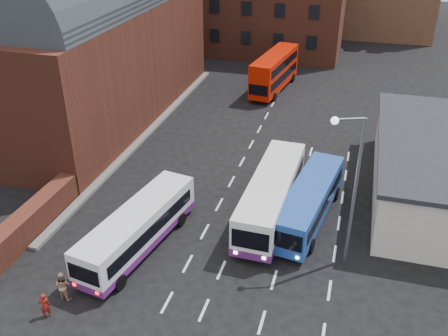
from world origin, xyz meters
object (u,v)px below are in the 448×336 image
(street_lamp, at_px, (351,179))
(bus_white_outbound, at_px, (138,226))
(bus_red_double, at_px, (274,71))
(bus_white_inbound, at_px, (271,193))
(pedestrian_red, at_px, (45,305))
(bus_blue, at_px, (309,201))
(pedestrian_beige, at_px, (63,285))

(street_lamp, bearing_deg, bus_white_outbound, -170.02)
(bus_white_outbound, bearing_deg, bus_red_double, 94.91)
(bus_red_double, relative_size, street_lamp, 1.11)
(bus_white_inbound, xyz_separation_m, bus_red_double, (-4.30, 23.49, 0.36))
(bus_red_double, bearing_deg, street_lamp, 116.23)
(bus_red_double, xyz_separation_m, pedestrian_red, (-4.71, -35.26, -1.34))
(bus_blue, height_order, bus_red_double, bus_red_double)
(pedestrian_beige, bearing_deg, street_lamp, -147.49)
(bus_white_inbound, height_order, street_lamp, street_lamp)
(bus_red_double, bearing_deg, pedestrian_beige, 90.08)
(bus_white_outbound, relative_size, bus_white_inbound, 0.92)
(bus_white_inbound, xyz_separation_m, pedestrian_red, (-9.01, -11.77, -0.98))
(pedestrian_red, bearing_deg, pedestrian_beige, -127.91)
(bus_white_inbound, distance_m, pedestrian_beige, 13.65)
(bus_white_inbound, bearing_deg, pedestrian_red, 54.18)
(bus_white_outbound, bearing_deg, bus_white_inbound, 48.43)
(bus_white_outbound, height_order, pedestrian_beige, bus_white_outbound)
(bus_white_outbound, distance_m, bus_white_inbound, 8.73)
(bus_blue, distance_m, bus_red_double, 24.34)
(pedestrian_beige, bearing_deg, bus_red_double, -92.33)
(bus_white_outbound, distance_m, pedestrian_red, 6.75)
(bus_white_outbound, xyz_separation_m, bus_red_double, (2.53, 28.93, 0.53))
(pedestrian_beige, bearing_deg, bus_white_inbound, -125.13)
(bus_white_inbound, height_order, bus_blue, bus_white_inbound)
(bus_white_inbound, bearing_deg, bus_white_outbound, 40.15)
(street_lamp, distance_m, pedestrian_beige, 15.91)
(bus_white_inbound, relative_size, pedestrian_beige, 6.36)
(bus_white_inbound, distance_m, bus_red_double, 23.88)
(bus_white_inbound, relative_size, street_lamp, 1.19)
(bus_white_outbound, relative_size, pedestrian_red, 6.70)
(bus_white_outbound, distance_m, bus_blue, 10.77)
(bus_white_outbound, distance_m, bus_red_double, 29.04)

